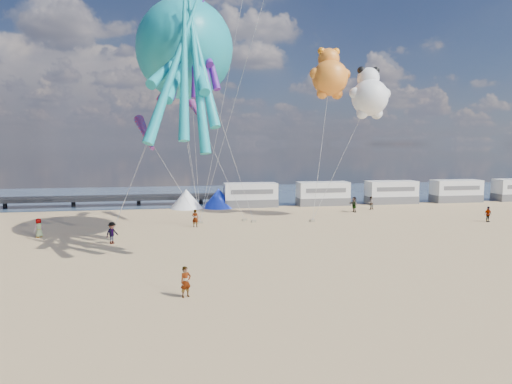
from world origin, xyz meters
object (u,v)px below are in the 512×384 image
(beachgoer_5, at_px, (195,218))
(beachgoer_4, at_px, (354,204))
(motorhome_2, at_px, (391,192))
(tent_white, at_px, (186,199))
(kite_octopus_purple, at_px, (194,37))
(beachgoer_0, at_px, (39,228))
(tent_blue, at_px, (219,198))
(motorhome_3, at_px, (456,191))
(sandbag_a, at_px, (112,233))
(motorhome_0, at_px, (250,195))
(sandbag_d, at_px, (245,220))
(windsock_right, at_px, (145,133))
(kite_teddy_orange, at_px, (330,78))
(standing_person, at_px, (186,282))
(windsock_left, at_px, (167,91))
(windsock_mid, at_px, (194,107))
(kite_octopus_teal, at_px, (184,50))
(sandbag_e, at_px, (200,223))
(beachgoer_1, at_px, (371,203))
(kite_panda, at_px, (370,98))
(sandbag_b, at_px, (254,221))
(sandbag_c, at_px, (312,221))
(beachgoer_3, at_px, (488,214))
(beachgoer_2, at_px, (112,233))
(motorhome_1, at_px, (323,194))

(beachgoer_5, bearing_deg, beachgoer_4, -142.04)
(motorhome_2, xyz_separation_m, beachgoer_4, (-7.90, -6.57, -0.60))
(tent_white, relative_size, kite_octopus_purple, 0.36)
(beachgoer_0, bearing_deg, tent_blue, 172.68)
(motorhome_3, xyz_separation_m, beachgoer_5, (-35.99, -13.05, -0.65))
(sandbag_a, bearing_deg, motorhome_2, 24.42)
(motorhome_3, xyz_separation_m, kite_octopus_purple, (-36.05, -16.45, 15.28))
(motorhome_0, height_order, motorhome_3, same)
(sandbag_d, bearing_deg, sandbag_a, -158.15)
(beachgoer_0, xyz_separation_m, beachgoer_4, (31.84, 8.94, 0.09))
(tent_white, relative_size, windsock_right, 0.71)
(beachgoer_4, relative_size, kite_octopus_purple, 0.16)
(kite_teddy_orange, bearing_deg, standing_person, -148.85)
(kite_teddy_orange, height_order, windsock_left, kite_teddy_orange)
(standing_person, xyz_separation_m, windsock_mid, (1.56, 22.88, 10.66))
(sandbag_d, relative_size, kite_octopus_teal, 0.03)
(tent_white, xyz_separation_m, beachgoer_0, (-12.74, -15.51, -0.39))
(sandbag_a, bearing_deg, sandbag_e, 27.67)
(tent_blue, relative_size, beachgoer_5, 2.35)
(beachgoer_1, height_order, kite_teddy_orange, kite_teddy_orange)
(standing_person, bearing_deg, beachgoer_0, 96.74)
(standing_person, bearing_deg, beachgoer_4, 25.62)
(windsock_left, bearing_deg, windsock_mid, 35.74)
(kite_panda, bearing_deg, tent_white, 125.42)
(sandbag_b, xyz_separation_m, sandbag_c, (5.96, -0.63, 0.00))
(tent_blue, bearing_deg, motorhome_3, 0.00)
(motorhome_0, bearing_deg, beachgoer_5, -119.84)
(sandbag_d, xyz_separation_m, kite_octopus_teal, (-6.02, -7.61, 15.29))
(beachgoer_3, height_order, sandbag_c, beachgoer_3)
(kite_octopus_purple, xyz_separation_m, windsock_mid, (0.26, 6.29, -5.31))
(motorhome_2, bearing_deg, kite_panda, -126.03)
(beachgoer_2, height_order, windsock_right, windsock_right)
(beachgoer_0, bearing_deg, tent_white, -179.54)
(tent_blue, relative_size, beachgoer_2, 2.31)
(sandbag_b, bearing_deg, kite_panda, -1.97)
(beachgoer_4, xyz_separation_m, kite_teddy_orange, (-4.40, -3.53, 13.78))
(tent_blue, distance_m, beachgoer_4, 16.47)
(standing_person, height_order, beachgoer_0, beachgoer_0)
(standing_person, xyz_separation_m, beachgoer_1, (22.76, 28.20, -0.02))
(beachgoer_2, height_order, sandbag_c, beachgoer_2)
(standing_person, xyz_separation_m, kite_octopus_teal, (0.49, 15.10, 14.59))
(beachgoer_5, bearing_deg, beachgoer_2, 60.87)
(sandbag_b, bearing_deg, sandbag_a, -163.63)
(tent_blue, distance_m, kite_octopus_purple, 22.94)
(standing_person, xyz_separation_m, sandbag_c, (13.25, 20.96, -0.70))
(beachgoer_2, xyz_separation_m, sandbag_d, (11.95, 8.86, -0.75))
(sandbag_e, xyz_separation_m, kite_panda, (17.29, -0.65, 12.46))
(kite_teddy_orange, bearing_deg, beachgoer_2, 178.71)
(motorhome_3, bearing_deg, motorhome_2, 180.00)
(motorhome_1, distance_m, beachgoer_0, 33.99)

